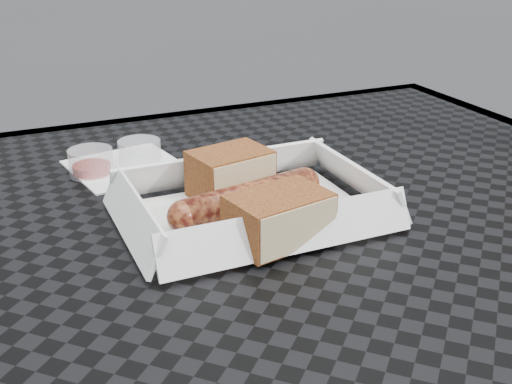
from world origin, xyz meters
TOP-DOWN VIEW (x-y plane):
  - patio_table at (0.00, 0.00)m, footprint 0.80×0.80m
  - food_tray at (-0.08, 0.02)m, footprint 0.22×0.15m
  - bratwurst at (-0.08, 0.02)m, footprint 0.17×0.06m
  - bread_near at (-0.08, 0.07)m, footprint 0.09×0.07m
  - bread_far at (-0.08, -0.04)m, footprint 0.10×0.07m
  - veg_garnish at (-0.03, -0.01)m, footprint 0.03×0.03m
  - napkin at (-0.16, 0.20)m, footprint 0.14×0.14m
  - condiment_cup_sauce at (-0.20, 0.19)m, footprint 0.05×0.05m
  - condiment_cup_empty at (-0.14, 0.20)m, footprint 0.05×0.05m

SIDE VIEW (x-z plane):
  - patio_table at x=0.00m, z-range 0.30..1.04m
  - napkin at x=-0.16m, z-range 0.74..0.75m
  - food_tray at x=-0.08m, z-range 0.74..0.75m
  - veg_garnish at x=-0.03m, z-range 0.75..0.75m
  - condiment_cup_sauce at x=-0.20m, z-range 0.74..0.78m
  - condiment_cup_empty at x=-0.14m, z-range 0.74..0.78m
  - bratwurst at x=-0.08m, z-range 0.75..0.78m
  - bread_far at x=-0.08m, z-range 0.75..0.79m
  - bread_near at x=-0.08m, z-range 0.75..0.80m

